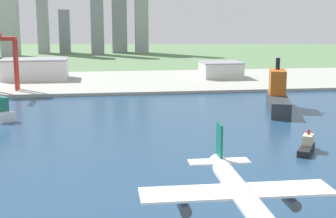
{
  "coord_description": "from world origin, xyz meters",
  "views": [
    {
      "loc": [
        -0.68,
        55.31,
        60.35
      ],
      "look_at": [
        19.94,
        201.11,
        31.8
      ],
      "focal_mm": 52.71,
      "sensor_mm": 36.0,
      "label": 1
    }
  ],
  "objects_px": {
    "airplane_landing": "(240,193)",
    "warehouse_annex": "(221,70)",
    "container_barge": "(278,96)",
    "warehouse_main": "(35,69)",
    "tugboat_small": "(307,146)"
  },
  "relations": [
    {
      "from": "airplane_landing",
      "to": "warehouse_main",
      "type": "bearing_deg",
      "value": 103.16
    },
    {
      "from": "tugboat_small",
      "to": "warehouse_main",
      "type": "relative_size",
      "value": 0.32
    },
    {
      "from": "warehouse_annex",
      "to": "tugboat_small",
      "type": "bearing_deg",
      "value": -95.0
    },
    {
      "from": "airplane_landing",
      "to": "container_barge",
      "type": "xyz_separation_m",
      "value": [
        84.05,
        202.87,
        -15.35
      ]
    },
    {
      "from": "warehouse_main",
      "to": "warehouse_annex",
      "type": "xyz_separation_m",
      "value": [
        167.7,
        -12.51,
        -1.92
      ]
    },
    {
      "from": "airplane_landing",
      "to": "warehouse_main",
      "type": "distance_m",
      "value": 370.59
    },
    {
      "from": "warehouse_annex",
      "to": "warehouse_main",
      "type": "bearing_deg",
      "value": 175.73
    },
    {
      "from": "tugboat_small",
      "to": "container_barge",
      "type": "relative_size",
      "value": 0.32
    },
    {
      "from": "container_barge",
      "to": "warehouse_main",
      "type": "height_order",
      "value": "container_barge"
    },
    {
      "from": "airplane_landing",
      "to": "tugboat_small",
      "type": "distance_m",
      "value": 126.42
    },
    {
      "from": "tugboat_small",
      "to": "warehouse_main",
      "type": "distance_m",
      "value": 292.45
    },
    {
      "from": "warehouse_main",
      "to": "warehouse_annex",
      "type": "height_order",
      "value": "warehouse_main"
    },
    {
      "from": "tugboat_small",
      "to": "warehouse_main",
      "type": "bearing_deg",
      "value": 120.12
    },
    {
      "from": "airplane_landing",
      "to": "warehouse_annex",
      "type": "bearing_deg",
      "value": 76.53
    },
    {
      "from": "airplane_landing",
      "to": "tugboat_small",
      "type": "height_order",
      "value": "airplane_landing"
    }
  ]
}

